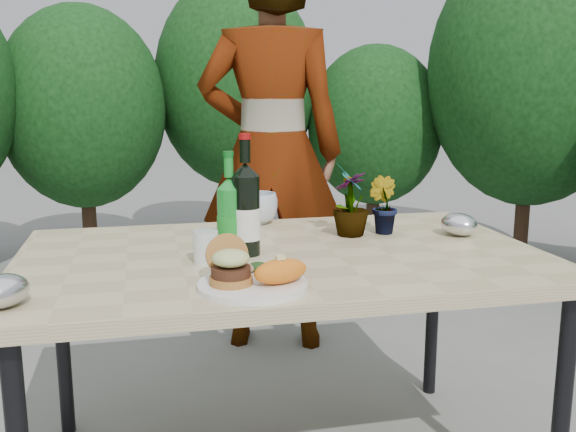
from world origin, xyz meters
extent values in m
cube|color=tan|center=(0.00, 0.00, 0.73)|extent=(1.60, 1.00, 0.04)
cylinder|color=black|center=(0.72, -0.42, 0.35)|extent=(0.05, 0.05, 0.71)
cylinder|color=black|center=(-0.72, 0.42, 0.35)|extent=(0.05, 0.05, 0.71)
cylinder|color=black|center=(0.72, 0.42, 0.35)|extent=(0.05, 0.05, 0.71)
cylinder|color=#382316|center=(-0.80, 2.80, 0.21)|extent=(0.10, 0.10, 0.42)
ellipsoid|color=#1A4F1B|center=(-0.80, 2.80, 1.12)|extent=(1.14, 1.14, 1.39)
cylinder|color=#382316|center=(0.30, 3.00, 0.25)|extent=(0.10, 0.10, 0.50)
ellipsoid|color=#1A4F1B|center=(0.30, 3.00, 1.29)|extent=(1.21, 1.21, 1.58)
cylinder|color=#382316|center=(1.30, 2.70, 0.19)|extent=(0.10, 0.10, 0.38)
ellipsoid|color=#1A4F1B|center=(1.30, 2.70, 0.97)|extent=(1.01, 1.01, 1.19)
cylinder|color=#382316|center=(2.20, 2.10, 0.22)|extent=(0.10, 0.10, 0.44)
ellipsoid|color=#1A4F1B|center=(2.20, 2.10, 1.35)|extent=(1.41, 1.41, 1.83)
cylinder|color=white|center=(-0.15, -0.34, 0.76)|extent=(0.28, 0.28, 0.01)
cylinder|color=#B7722D|center=(-0.21, -0.34, 0.78)|extent=(0.11, 0.11, 0.02)
cylinder|color=#472314|center=(-0.21, -0.34, 0.80)|extent=(0.10, 0.10, 0.02)
ellipsoid|color=beige|center=(-0.21, -0.34, 0.83)|extent=(0.10, 0.10, 0.04)
cylinder|color=#B7722D|center=(-0.21, -0.26, 0.82)|extent=(0.11, 0.06, 0.11)
ellipsoid|color=orange|center=(-0.08, -0.36, 0.80)|extent=(0.17, 0.12, 0.06)
ellipsoid|color=olive|center=(-0.15, -0.25, 0.78)|extent=(0.04, 0.04, 0.02)
ellipsoid|color=#193814|center=(-0.12, -0.24, 0.78)|extent=(0.06, 0.04, 0.03)
cylinder|color=black|center=(-0.11, 0.00, 0.87)|extent=(0.09, 0.09, 0.24)
cylinder|color=white|center=(-0.11, 0.00, 0.85)|extent=(0.09, 0.09, 0.10)
cone|color=black|center=(-0.11, 0.00, 1.01)|extent=(0.09, 0.09, 0.04)
cylinder|color=black|center=(-0.11, 0.00, 1.07)|extent=(0.03, 0.03, 0.07)
cylinder|color=maroon|center=(-0.11, 0.00, 1.11)|extent=(0.04, 0.04, 0.02)
cylinder|color=#178126|center=(-0.16, 0.00, 0.85)|extent=(0.07, 0.07, 0.20)
cylinder|color=#198C26|center=(-0.16, 0.00, 0.83)|extent=(0.08, 0.08, 0.08)
cone|color=#178126|center=(-0.16, 0.00, 0.97)|extent=(0.07, 0.07, 0.04)
cylinder|color=#178126|center=(-0.16, 0.00, 1.02)|extent=(0.03, 0.03, 0.06)
cylinder|color=#0C5919|center=(-0.16, 0.00, 1.06)|extent=(0.03, 0.03, 0.02)
cylinder|color=silver|center=(-0.24, -0.07, 0.80)|extent=(0.07, 0.07, 0.09)
imported|color=#29571D|center=(0.27, 0.17, 0.87)|extent=(0.13, 0.15, 0.25)
imported|color=#306021|center=(0.40, 0.19, 0.85)|extent=(0.12, 0.14, 0.20)
imported|color=#2A541D|center=(0.28, 0.17, 0.86)|extent=(0.17, 0.17, 0.22)
imported|color=silver|center=(0.00, 0.44, 0.81)|extent=(0.16, 0.16, 0.12)
ellipsoid|color=#B5B7BC|center=(-0.74, -0.35, 0.79)|extent=(0.17, 0.17, 0.08)
ellipsoid|color=silver|center=(0.64, 0.09, 0.79)|extent=(0.15, 0.16, 0.08)
imported|color=#8B5E45|center=(0.19, 1.10, 0.95)|extent=(0.78, 0.61, 1.90)
camera|label=1|loc=(-0.41, -1.88, 1.25)|focal=40.00mm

